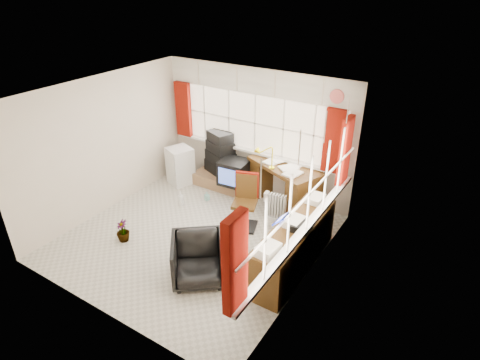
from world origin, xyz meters
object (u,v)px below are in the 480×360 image
object	(u,v)px
desk	(284,182)
credenza	(294,245)
office_chair	(198,260)
tv_bench	(225,182)
crt_tv	(234,172)
task_chair	(246,198)
mini_fridge	(180,166)
radiator	(276,210)
desk_lamp	(272,153)

from	to	relation	value
desk	credenza	xyz separation A→B (m)	(0.97, -1.60, -0.07)
office_chair	tv_bench	size ratio (longest dim) A/B	0.55
office_chair	crt_tv	world-z (taller)	crt_tv
office_chair	credenza	size ratio (longest dim) A/B	0.38
task_chair	mini_fridge	xyz separation A→B (m)	(-2.00, 0.62, -0.13)
credenza	crt_tv	bearing A→B (deg)	144.72
credenza	mini_fridge	distance (m)	3.44
task_chair	mini_fridge	size ratio (longest dim) A/B	1.26
desk	crt_tv	xyz separation A→B (m)	(-1.00, -0.20, 0.04)
office_chair	mini_fridge	distance (m)	3.10
task_chair	crt_tv	world-z (taller)	task_chair
tv_bench	mini_fridge	world-z (taller)	mini_fridge
crt_tv	mini_fridge	distance (m)	1.26
credenza	crt_tv	xyz separation A→B (m)	(-1.97, 1.40, 0.11)
radiator	credenza	world-z (taller)	credenza
desk_lamp	radiator	bearing A→B (deg)	-49.62
office_chair	crt_tv	distance (m)	2.56
office_chair	tv_bench	xyz separation A→B (m)	(-1.23, 2.51, -0.22)
desk	office_chair	bearing A→B (deg)	-91.83
office_chair	credenza	xyz separation A→B (m)	(1.05, 0.99, 0.04)
office_chair	mini_fridge	bearing A→B (deg)	96.03
tv_bench	desk_lamp	bearing A→B (deg)	-8.40
radiator	credenza	size ratio (longest dim) A/B	0.27
tv_bench	mini_fridge	xyz separation A→B (m)	(-0.94, -0.30, 0.27)
task_chair	office_chair	xyz separation A→B (m)	(0.17, -1.59, -0.18)
mini_fridge	crt_tv	bearing A→B (deg)	7.89
credenza	tv_bench	size ratio (longest dim) A/B	1.43
crt_tv	office_chair	bearing A→B (deg)	-68.93
desk_lamp	mini_fridge	size ratio (longest dim) A/B	0.55
tv_bench	task_chair	bearing A→B (deg)	-40.94
task_chair	office_chair	distance (m)	1.61
office_chair	mini_fridge	xyz separation A→B (m)	(-2.16, 2.22, 0.05)
desk	tv_bench	world-z (taller)	desk
crt_tv	radiator	bearing A→B (deg)	-19.18
desk_lamp	credenza	bearing A→B (deg)	-50.29
desk_lamp	task_chair	xyz separation A→B (m)	(-0.10, -0.75, -0.61)
radiator	mini_fridge	world-z (taller)	mini_fridge
desk_lamp	crt_tv	distance (m)	1.07
office_chair	credenza	distance (m)	1.45
task_chair	credenza	world-z (taller)	task_chair
desk	office_chair	size ratio (longest dim) A/B	2.10
task_chair	tv_bench	size ratio (longest dim) A/B	0.71
office_chair	credenza	world-z (taller)	credenza
radiator	credenza	bearing A→B (deg)	-50.54
office_chair	crt_tv	xyz separation A→B (m)	(-0.92, 2.39, 0.15)
desk	radiator	xyz separation A→B (m)	(0.15, -0.61, -0.24)
tv_bench	mini_fridge	distance (m)	1.02
desk_lamp	credenza	distance (m)	1.91
radiator	tv_bench	bearing A→B (deg)	160.21
crt_tv	tv_bench	bearing A→B (deg)	157.98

